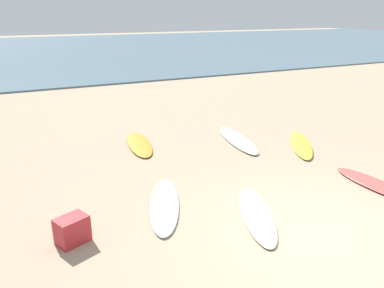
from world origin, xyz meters
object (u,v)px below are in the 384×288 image
surfboard_3 (301,144)px  surfboard_5 (377,185)px  surfboard_4 (139,144)px  beach_cooler (72,230)px  surfboard_0 (256,214)px  surfboard_1 (238,140)px  surfboard_2 (165,204)px

surfboard_3 → surfboard_5: 2.66m
surfboard_5 → surfboard_3: bearing=-97.8°
surfboard_4 → beach_cooler: (-2.39, -3.85, 0.17)m
beach_cooler → surfboard_0: bearing=-11.1°
surfboard_5 → surfboard_4: bearing=-53.2°
surfboard_1 → surfboard_2: surfboard_1 is taller
surfboard_1 → surfboard_5: 3.86m
surfboard_3 → surfboard_5: (-0.32, -2.64, -0.00)m
surfboard_1 → surfboard_2: 4.13m
surfboard_2 → surfboard_4: bearing=101.8°
surfboard_1 → surfboard_4: size_ratio=1.19×
surfboard_3 → beach_cooler: bearing=-129.1°
surfboard_3 → surfboard_2: bearing=-128.2°
surfboard_3 → beach_cooler: size_ratio=4.87×
surfboard_1 → surfboard_3: 1.69m
surfboard_2 → beach_cooler: beach_cooler is taller
surfboard_0 → surfboard_1: 4.09m
surfboard_4 → surfboard_5: size_ratio=1.05×
surfboard_2 → surfboard_1: bearing=61.4°
surfboard_0 → surfboard_1: size_ratio=0.85×
surfboard_2 → beach_cooler: size_ratio=4.72×
surfboard_1 → surfboard_3: surfboard_3 is taller
surfboard_3 → surfboard_4: surfboard_3 is taller
surfboard_2 → surfboard_4: 3.46m
surfboard_0 → surfboard_4: (-0.64, 4.44, 0.01)m
surfboard_1 → surfboard_0: bearing=73.3°
surfboard_2 → surfboard_3: surfboard_3 is taller
surfboard_0 → surfboard_2: surfboard_2 is taller
surfboard_0 → surfboard_5: 2.91m
surfboard_0 → surfboard_4: surfboard_4 is taller
surfboard_1 → surfboard_5: size_ratio=1.25×
surfboard_0 → surfboard_1: (1.93, 3.61, 0.01)m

